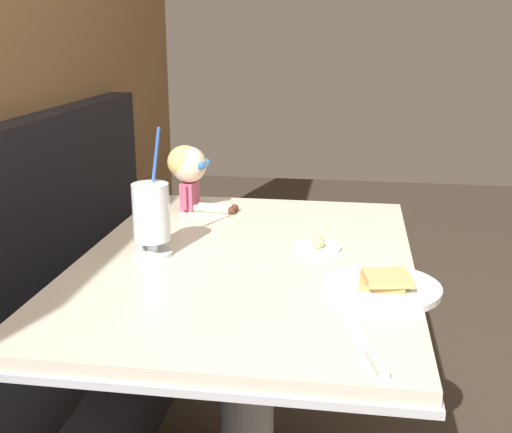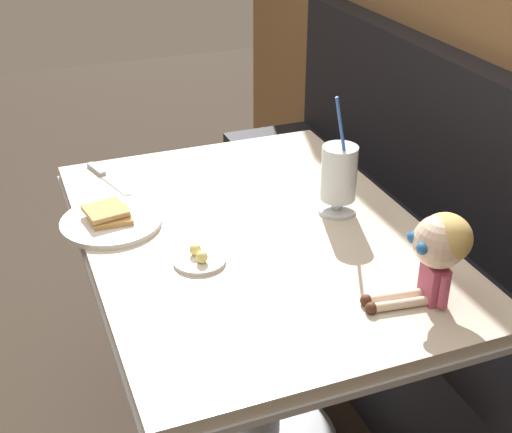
% 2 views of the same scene
% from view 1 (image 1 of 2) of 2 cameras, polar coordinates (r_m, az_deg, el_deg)
% --- Properties ---
extents(booth_bench, '(2.60, 0.48, 1.00)m').
position_cam_1_polar(booth_bench, '(1.95, -19.92, -13.90)').
color(booth_bench, black).
rests_on(booth_bench, ground).
extents(diner_table, '(1.11, 0.81, 0.74)m').
position_cam_1_polar(diner_table, '(1.65, -0.82, -10.04)').
color(diner_table, beige).
rests_on(diner_table, ground).
extents(toast_plate, '(0.25, 0.25, 0.04)m').
position_cam_1_polar(toast_plate, '(1.40, 11.17, -6.05)').
color(toast_plate, white).
rests_on(toast_plate, diner_table).
extents(milkshake_glass, '(0.10, 0.10, 0.31)m').
position_cam_1_polar(milkshake_glass, '(1.58, -9.27, 0.06)').
color(milkshake_glass, silver).
rests_on(milkshake_glass, diner_table).
extents(butter_saucer, '(0.12, 0.12, 0.04)m').
position_cam_1_polar(butter_saucer, '(1.63, 5.46, -2.60)').
color(butter_saucer, white).
rests_on(butter_saucer, diner_table).
extents(butter_knife, '(0.23, 0.08, 0.01)m').
position_cam_1_polar(butter_knife, '(1.14, 10.13, -11.91)').
color(butter_knife, silver).
rests_on(butter_knife, diner_table).
extents(seated_doll, '(0.13, 0.22, 0.20)m').
position_cam_1_polar(seated_doll, '(1.96, -5.98, 4.28)').
color(seated_doll, '#B74C6B').
rests_on(seated_doll, diner_table).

